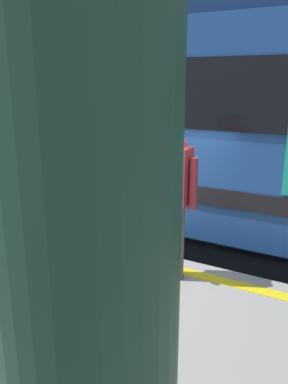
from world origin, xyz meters
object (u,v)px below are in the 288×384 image
object	(u,v)px
passenger	(172,189)
handbag	(135,258)
train_carriage	(246,119)
station_column	(79,127)

from	to	relation	value
passenger	handbag	world-z (taller)	passenger
passenger	handbag	xyz separation A→B (m)	(0.41, 0.12, -0.87)
train_carriage	passenger	size ratio (longest dim) A/B	5.14
train_carriage	handbag	bearing A→B (deg)	80.13
handbag	train_carriage	bearing A→B (deg)	-99.87
train_carriage	station_column	world-z (taller)	station_column
passenger	station_column	xyz separation A→B (m)	(-1.28, 3.12, 1.05)
station_column	passenger	bearing A→B (deg)	-67.60
train_carriage	handbag	distance (m)	3.03
handbag	passenger	bearing A→B (deg)	-164.20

